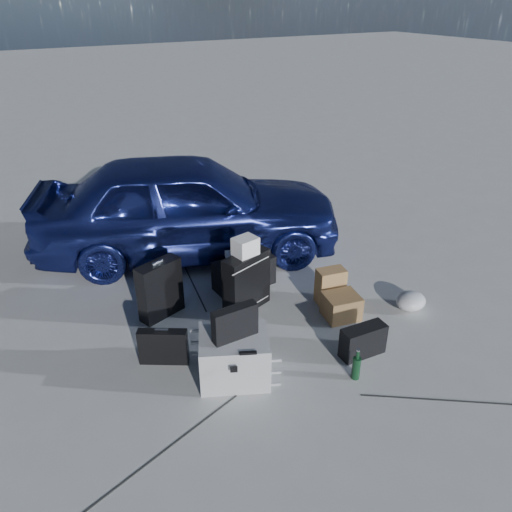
{
  "coord_description": "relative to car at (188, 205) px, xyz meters",
  "views": [
    {
      "loc": [
        -2.07,
        -3.01,
        2.99
      ],
      "look_at": [
        0.15,
        0.85,
        0.61
      ],
      "focal_mm": 35.0,
      "sensor_mm": 36.0,
      "label": 1
    }
  ],
  "objects": [
    {
      "name": "white_carton",
      "position": [
        -0.01,
        -1.49,
        0.09
      ],
      "size": [
        0.26,
        0.23,
        0.18
      ],
      "primitive_type": "cube",
      "rotation": [
        0.0,
        0.0,
        0.19
      ],
      "color": "silver",
      "rests_on": "suitcase_right"
    },
    {
      "name": "duffel_bag",
      "position": [
        0.18,
        -1.11,
        -0.46
      ],
      "size": [
        0.7,
        0.33,
        0.34
      ],
      "primitive_type": "cube",
      "rotation": [
        0.0,
        0.0,
        0.06
      ],
      "color": "black",
      "rests_on": "ground"
    },
    {
      "name": "kraft_bag",
      "position": [
        0.82,
        -1.85,
        -0.44
      ],
      "size": [
        0.33,
        0.23,
        0.4
      ],
      "primitive_type": "cube",
      "rotation": [
        0.0,
        0.0,
        -0.19
      ],
      "color": "#AF744C",
      "rests_on": "ground"
    },
    {
      "name": "flat_box_white",
      "position": [
        0.18,
        -1.13,
        -0.26
      ],
      "size": [
        0.47,
        0.4,
        0.07
      ],
      "primitive_type": "cube",
      "rotation": [
        0.0,
        0.0,
        -0.29
      ],
      "color": "silver",
      "rests_on": "duffel_bag"
    },
    {
      "name": "green_bottle",
      "position": [
        0.28,
        -2.94,
        -0.49
      ],
      "size": [
        0.1,
        0.1,
        0.29
      ],
      "primitive_type": "cylinder",
      "rotation": [
        0.0,
        0.0,
        -0.35
      ],
      "color": "black",
      "rests_on": "ground"
    },
    {
      "name": "laptop_bag",
      "position": [
        -0.61,
        -2.4,
        -0.06
      ],
      "size": [
        0.39,
        0.1,
        0.3
      ],
      "primitive_type": "cube",
      "rotation": [
        0.0,
        0.0,
        0.01
      ],
      "color": "black",
      "rests_on": "pelican_case"
    },
    {
      "name": "ground",
      "position": [
        -0.06,
        -2.39,
        -0.64
      ],
      "size": [
        60.0,
        60.0,
        0.0
      ],
      "primitive_type": "plane",
      "color": "#ACADA8",
      "rests_on": "ground"
    },
    {
      "name": "briefcase",
      "position": [
        -1.09,
        -1.91,
        -0.46
      ],
      "size": [
        0.43,
        0.31,
        0.34
      ],
      "primitive_type": "cube",
      "rotation": [
        0.0,
        0.0,
        -0.55
      ],
      "color": "black",
      "rests_on": "ground"
    },
    {
      "name": "suitcase_right",
      "position": [
        -0.01,
        -1.51,
        -0.32
      ],
      "size": [
        0.56,
        0.34,
        0.64
      ],
      "primitive_type": "cube",
      "rotation": [
        0.0,
        0.0,
        0.3
      ],
      "color": "black",
      "rests_on": "ground"
    },
    {
      "name": "cardboard_box",
      "position": [
        0.75,
        -2.14,
        -0.51
      ],
      "size": [
        0.4,
        0.36,
        0.26
      ],
      "primitive_type": "cube",
      "rotation": [
        0.0,
        0.0,
        -0.19
      ],
      "color": "brown",
      "rests_on": "ground"
    },
    {
      "name": "plastic_bag",
      "position": [
        1.49,
        -2.39,
        -0.54
      ],
      "size": [
        0.37,
        0.33,
        0.18
      ],
      "primitive_type": "ellipsoid",
      "rotation": [
        0.0,
        0.0,
        0.13
      ],
      "color": "#BABBC0",
      "rests_on": "ground"
    },
    {
      "name": "suitcase_left",
      "position": [
        -0.84,
        -1.18,
        -0.33
      ],
      "size": [
        0.5,
        0.31,
        0.61
      ],
      "primitive_type": "cube",
      "rotation": [
        0.0,
        0.0,
        0.32
      ],
      "color": "black",
      "rests_on": "ground"
    },
    {
      "name": "pelican_case",
      "position": [
        -0.62,
        -2.39,
        -0.42
      ],
      "size": [
        0.73,
        0.68,
        0.43
      ],
      "primitive_type": "cube",
      "rotation": [
        0.0,
        0.0,
        -0.43
      ],
      "color": "#A7A9AD",
      "rests_on": "ground"
    },
    {
      "name": "car",
      "position": [
        0.0,
        0.0,
        0.0
      ],
      "size": [
        4.02,
        2.77,
        1.27
      ],
      "primitive_type": "imported",
      "rotation": [
        0.0,
        0.0,
        1.19
      ],
      "color": "navy",
      "rests_on": "ground"
    },
    {
      "name": "flat_box_black",
      "position": [
        0.17,
        -1.11,
        -0.2
      ],
      "size": [
        0.3,
        0.25,
        0.06
      ],
      "primitive_type": "cube",
      "rotation": [
        0.0,
        0.0,
        -0.29
      ],
      "color": "black",
      "rests_on": "flat_box_white"
    },
    {
      "name": "messenger_bag",
      "position": [
        0.54,
        -2.71,
        -0.49
      ],
      "size": [
        0.44,
        0.19,
        0.3
      ],
      "primitive_type": "cube",
      "rotation": [
        0.0,
        0.0,
        -0.07
      ],
      "color": "black",
      "rests_on": "ground"
    }
  ]
}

